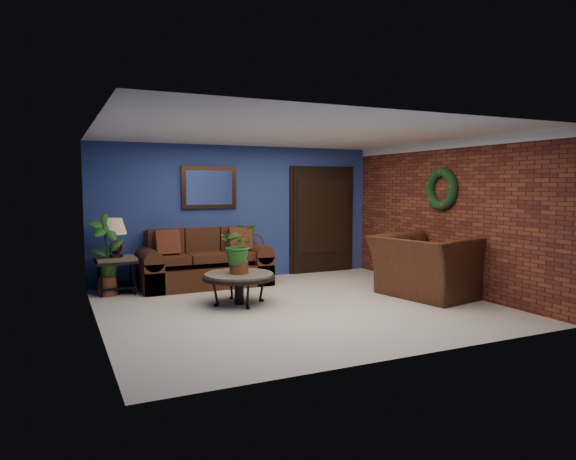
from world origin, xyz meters
name	(u,v)px	position (x,y,z in m)	size (l,w,h in m)	color
floor	(298,306)	(0.00, 0.00, 0.00)	(5.50, 5.50, 0.00)	beige
wall_back	(240,212)	(0.00, 2.50, 1.25)	(5.50, 0.04, 2.50)	navy
wall_left	(95,227)	(-2.75, 0.00, 1.25)	(0.04, 5.00, 2.50)	navy
wall_right_brick	(446,216)	(2.75, 0.00, 1.25)	(0.04, 5.00, 2.50)	brown
ceiling	(298,133)	(0.00, 0.00, 2.50)	(5.50, 5.00, 0.02)	white
crown_molding	(446,145)	(2.72, 0.00, 2.43)	(0.03, 5.00, 0.14)	white
wall_mirror	(209,188)	(-0.60, 2.46, 1.72)	(1.02, 0.06, 0.77)	#3F2313
closet_door	(322,220)	(1.75, 2.47, 1.05)	(1.44, 0.06, 2.18)	black
wreath	(441,189)	(2.69, 0.05, 1.70)	(0.72, 0.72, 0.16)	black
sofa	(204,267)	(-0.82, 2.08, 0.33)	(2.24, 0.97, 1.01)	#4C2615
coffee_table	(239,277)	(-0.74, 0.47, 0.40)	(1.08, 1.08, 0.46)	#514C47
end_table	(116,266)	(-2.30, 2.05, 0.45)	(0.65, 0.65, 0.59)	#514C47
table_lamp	(115,233)	(-2.30, 2.05, 0.99)	(0.37, 0.37, 0.62)	#3F2313
side_chair	(257,254)	(0.19, 2.11, 0.49)	(0.38, 0.38, 0.87)	#552B18
armchair	(427,266)	(2.15, -0.28, 0.48)	(1.49, 1.30, 0.97)	#4C2615
coffee_plant	(239,246)	(-0.74, 0.47, 0.87)	(0.64, 0.58, 0.74)	brown
floor_plant	(398,262)	(2.35, 0.74, 0.41)	(0.38, 0.32, 0.79)	brown
tall_plant	(107,252)	(-2.45, 1.95, 0.70)	(0.58, 0.41, 1.32)	brown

